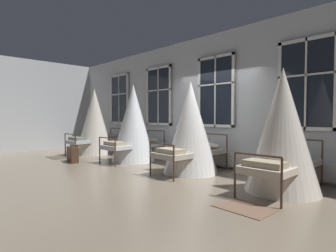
{
  "coord_description": "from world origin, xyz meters",
  "views": [
    {
      "loc": [
        4.28,
        -4.6,
        1.34
      ],
      "look_at": [
        -0.72,
        0.2,
        1.09
      ],
      "focal_mm": 29.03,
      "sensor_mm": 36.0,
      "label": 1
    }
  ],
  "objects": [
    {
      "name": "ground",
      "position": [
        0.0,
        0.0,
        0.0
      ],
      "size": [
        25.9,
        25.9,
        0.0
      ],
      "primitive_type": "plane",
      "color": "gray"
    },
    {
      "name": "back_wall_with_windows",
      "position": [
        0.0,
        1.34,
        1.76
      ],
      "size": [
        13.95,
        0.1,
        3.52
      ],
      "primitive_type": "cube",
      "color": "silver",
      "rests_on": "ground"
    },
    {
      "name": "end_wall_left",
      "position": [
        -6.97,
        -2.1,
        1.76
      ],
      "size": [
        0.1,
        7.79,
        3.52
      ],
      "primitive_type": "cube",
      "color": "silver",
      "rests_on": "ground"
    },
    {
      "name": "window_bank",
      "position": [
        0.0,
        1.22,
        1.1
      ],
      "size": [
        10.09,
        0.1,
        2.85
      ],
      "color": "black",
      "rests_on": "ground"
    },
    {
      "name": "cot_first",
      "position": [
        -4.5,
        0.2,
        1.13
      ],
      "size": [
        1.29,
        1.86,
        2.33
      ],
      "rotation": [
        0.0,
        0.0,
        1.58
      ],
      "color": "#4C3323",
      "rests_on": "ground"
    },
    {
      "name": "cot_second",
      "position": [
        -2.25,
        0.23,
        1.11
      ],
      "size": [
        1.29,
        1.87,
        2.29
      ],
      "rotation": [
        0.0,
        0.0,
        1.6
      ],
      "color": "#4C3323",
      "rests_on": "ground"
    },
    {
      "name": "cot_third",
      "position": [
        0.03,
        0.22,
        1.04
      ],
      "size": [
        1.29,
        1.87,
        2.16
      ],
      "rotation": [
        0.0,
        0.0,
        1.54
      ],
      "color": "#4C3323",
      "rests_on": "ground"
    },
    {
      "name": "cot_fourth",
      "position": [
        2.23,
        0.17,
        1.06
      ],
      "size": [
        1.29,
        1.86,
        2.19
      ],
      "rotation": [
        0.0,
        0.0,
        1.58
      ],
      "color": "#4C3323",
      "rests_on": "ground"
    },
    {
      "name": "rug_first",
      "position": [
        -4.47,
        -1.1,
        0.01
      ],
      "size": [
        0.8,
        0.57,
        0.01
      ],
      "primitive_type": "cube",
      "rotation": [
        0.0,
        0.0,
        0.01
      ],
      "color": "brown",
      "rests_on": "ground"
    },
    {
      "name": "rug_fourth",
      "position": [
        2.24,
        -1.1,
        0.01
      ],
      "size": [
        0.81,
        0.58,
        0.01
      ],
      "primitive_type": "cube",
      "rotation": [
        0.0,
        0.0,
        -0.03
      ],
      "color": "brown",
      "rests_on": "ground"
    },
    {
      "name": "suitcase_dark",
      "position": [
        -3.29,
        -1.17,
        0.22
      ],
      "size": [
        0.59,
        0.3,
        0.47
      ],
      "rotation": [
        0.0,
        0.0,
        -0.17
      ],
      "color": "#472D1E",
      "rests_on": "ground"
    }
  ]
}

